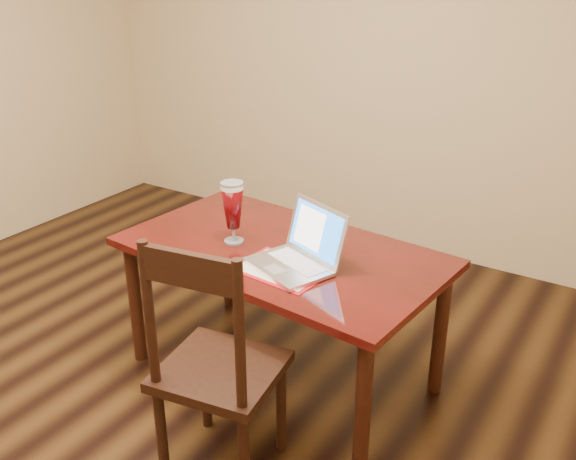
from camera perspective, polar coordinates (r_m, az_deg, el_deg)
The scene contains 4 objects.
ground at distance 3.15m, azimuth -15.00°, elevation -16.53°, with size 5.00×5.00×0.00m, color black.
room_shell at distance 2.45m, azimuth -19.49°, elevation 16.95°, with size 4.51×5.01×2.71m.
dining_table at distance 3.03m, azimuth -0.69°, elevation -2.89°, with size 1.58×0.98×1.01m.
dining_chair at distance 2.56m, azimuth -6.46°, elevation -12.12°, with size 0.52×0.50×1.07m.
Camera 1 is at (1.90, -1.53, 2.00)m, focal length 40.00 mm.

